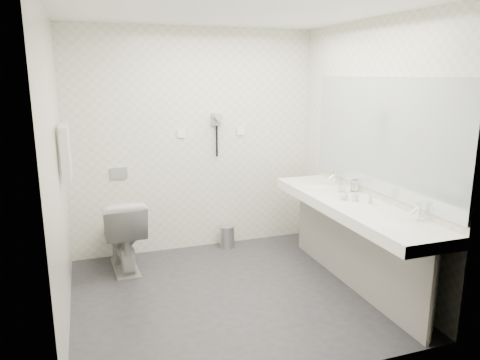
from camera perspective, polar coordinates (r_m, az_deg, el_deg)
name	(u,v)px	position (r m, az deg, el deg)	size (l,w,h in m)	color
floor	(230,294)	(4.37, -1.26, -14.13)	(2.80, 2.80, 0.00)	#2B2A2F
ceiling	(228,10)	(3.91, -1.46, 20.47)	(2.80, 2.80, 0.00)	white
wall_back	(194,142)	(5.19, -5.72, 4.77)	(2.80, 2.80, 0.00)	silver
wall_front	(294,201)	(2.77, 6.82, -2.67)	(2.80, 2.80, 0.00)	silver
wall_left	(56,174)	(3.78, -22.01, 0.72)	(2.60, 2.60, 0.00)	silver
wall_right	(367,154)	(4.57, 15.66, 3.20)	(2.60, 2.60, 0.00)	silver
vanity_counter	(352,207)	(4.35, 13.78, -3.25)	(0.55, 2.20, 0.10)	white
vanity_panel	(351,249)	(4.50, 13.76, -8.41)	(0.03, 2.15, 0.75)	gray
vanity_post_near	(432,299)	(3.77, 22.87, -13.50)	(0.06, 0.06, 0.75)	silver
vanity_post_far	(304,217)	(5.37, 8.06, -4.62)	(0.06, 0.06, 0.75)	silver
mirror	(380,136)	(4.37, 17.14, 5.32)	(0.02, 2.20, 1.05)	#B2BCC6
basin_near	(397,224)	(3.84, 19.02, -5.27)	(0.40, 0.31, 0.05)	white
basin_far	(318,187)	(4.88, 9.72, -0.85)	(0.40, 0.31, 0.05)	white
faucet_near	(418,211)	(3.94, 21.37, -3.65)	(0.04, 0.04, 0.15)	silver
faucet_far	(335,177)	(4.96, 11.74, 0.34)	(0.04, 0.04, 0.15)	silver
soap_bottle_a	(355,197)	(4.34, 14.24, -2.02)	(0.04, 0.04, 0.09)	beige
soap_bottle_b	(344,195)	(4.37, 12.87, -1.83)	(0.07, 0.07, 0.09)	beige
soap_bottle_c	(370,198)	(4.31, 15.95, -2.16)	(0.04, 0.04, 0.10)	beige
glass_left	(354,186)	(4.69, 14.10, -0.70)	(0.07, 0.07, 0.12)	silver
glass_right	(342,186)	(4.65, 12.65, -0.74)	(0.06, 0.06, 0.12)	silver
toilet	(123,234)	(4.91, -14.48, -6.50)	(0.43, 0.76, 0.77)	white
flush_plate	(119,173)	(5.10, -14.92, 0.82)	(0.18, 0.02, 0.12)	#B2B5BA
pedal_bin	(227,237)	(5.41, -1.64, -7.16)	(0.18, 0.18, 0.25)	#B2B5BA
bin_lid	(227,227)	(5.37, -1.65, -5.85)	(0.18, 0.18, 0.01)	#B2B5BA
towel_rail	(62,127)	(4.28, -21.36, 6.20)	(0.02, 0.02, 0.62)	silver
towel_near	(65,154)	(4.17, -21.03, 3.00)	(0.07, 0.24, 0.48)	silver
towel_far	(66,149)	(4.44, -20.93, 3.60)	(0.07, 0.24, 0.48)	silver
dryer_cradle	(216,119)	(5.19, -3.00, 7.61)	(0.10, 0.04, 0.14)	#98979D
dryer_barrel	(218,117)	(5.12, -2.78, 7.87)	(0.08, 0.08, 0.14)	#98979D
dryer_cord	(217,141)	(5.21, -2.92, 4.85)	(0.02, 0.02, 0.35)	black
switch_plate_a	(181,134)	(5.13, -7.35, 5.76)	(0.09, 0.02, 0.09)	white
switch_plate_b	(241,131)	(5.32, 0.10, 6.13)	(0.09, 0.02, 0.09)	white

